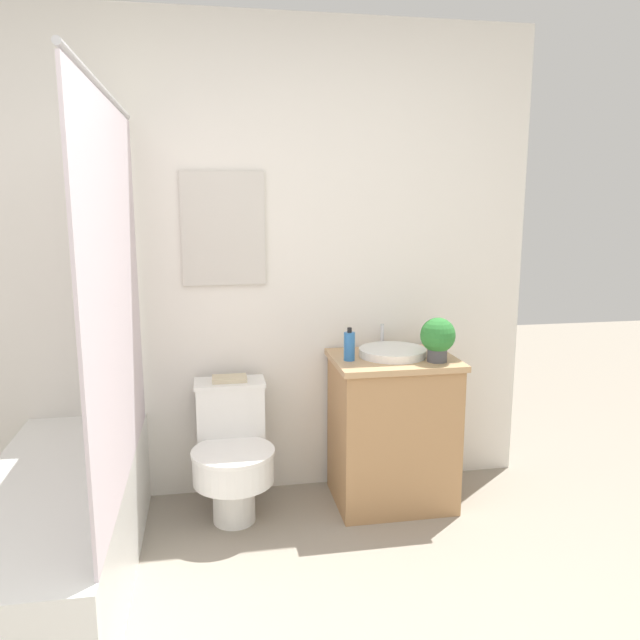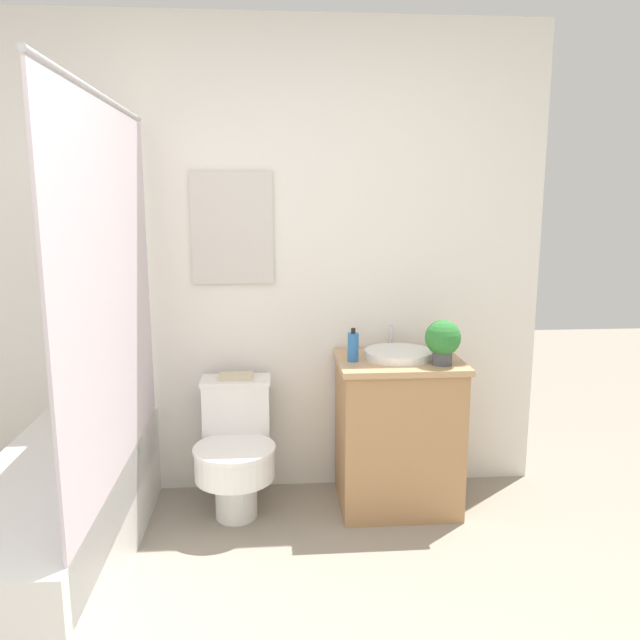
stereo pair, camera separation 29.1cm
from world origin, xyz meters
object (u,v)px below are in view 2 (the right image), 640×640
(toilet, at_px, (236,447))
(potted_plant, at_px, (443,340))
(soap_bottle, at_px, (353,347))
(sink, at_px, (398,354))
(book_on_tank, at_px, (236,376))

(toilet, xyz_separation_m, potted_plant, (1.02, -0.11, 0.57))
(soap_bottle, relative_size, potted_plant, 0.76)
(soap_bottle, distance_m, potted_plant, 0.44)
(potted_plant, bearing_deg, toilet, 173.60)
(sink, height_order, book_on_tank, sink)
(potted_plant, xyz_separation_m, book_on_tank, (-1.02, 0.25, -0.23))
(soap_bottle, bearing_deg, sink, 11.54)
(sink, bearing_deg, toilet, -177.60)
(book_on_tank, bearing_deg, potted_plant, -13.86)
(toilet, xyz_separation_m, book_on_tank, (0.00, 0.14, 0.33))
(sink, relative_size, potted_plant, 1.73)
(soap_bottle, distance_m, book_on_tank, 0.64)
(toilet, bearing_deg, book_on_tank, 90.00)
(sink, bearing_deg, soap_bottle, -168.46)
(sink, distance_m, potted_plant, 0.26)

